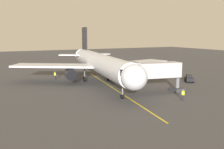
% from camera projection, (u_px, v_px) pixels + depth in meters
% --- Properties ---
extents(ground_plane, '(220.00, 220.00, 0.00)m').
position_uv_depth(ground_plane, '(99.00, 83.00, 55.62)').
color(ground_plane, '#424244').
extents(apron_lead_in_line, '(7.38, 39.40, 0.01)m').
position_uv_depth(apron_lead_in_line, '(114.00, 89.00, 49.34)').
color(apron_lead_in_line, yellow).
rests_on(apron_lead_in_line, ground).
extents(airplane, '(34.25, 40.18, 11.50)m').
position_uv_depth(airplane, '(100.00, 64.00, 54.27)').
color(airplane, silver).
rests_on(airplane, ground).
extents(jet_bridge, '(11.52, 4.71, 5.40)m').
position_uv_depth(jet_bridge, '(148.00, 71.00, 45.20)').
color(jet_bridge, '#B7B7BC').
rests_on(jet_bridge, ground).
extents(ground_crew_marshaller, '(0.35, 0.46, 1.71)m').
position_uv_depth(ground_crew_marshaller, '(183.00, 95.00, 40.53)').
color(ground_crew_marshaller, '#23232D').
rests_on(ground_crew_marshaller, ground).
extents(ground_crew_wing_walker, '(0.43, 0.31, 1.71)m').
position_uv_depth(ground_crew_wing_walker, '(55.00, 75.00, 59.27)').
color(ground_crew_wing_walker, '#23232D').
rests_on(ground_crew_wing_walker, ground).
extents(tug_near_nose, '(2.45, 2.74, 1.50)m').
position_uv_depth(tug_near_nose, '(189.00, 79.00, 55.96)').
color(tug_near_nose, black).
rests_on(tug_near_nose, ground).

